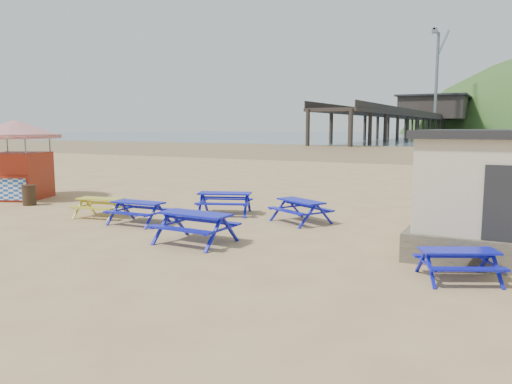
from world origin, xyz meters
The scene contains 13 objects.
ground centered at (0.00, 0.00, 0.00)m, with size 400.00×400.00×0.00m, color tan.
wet_sand centered at (0.00, 55.00, 0.00)m, with size 400.00×400.00×0.00m, color olive.
sea centered at (0.00, 170.00, 0.01)m, with size 400.00×400.00×0.00m, color #475966.
picnic_table_blue_a centered at (-0.32, 2.10, 0.41)m, with size 2.36×2.14×0.81m.
picnic_table_blue_b centered at (2.79, 1.91, 0.38)m, with size 2.30×2.16×0.76m.
picnic_table_blue_c centered at (7.74, 1.52, 0.40)m, with size 2.17×1.88×0.80m.
picnic_table_blue_d centered at (-1.95, -0.79, 0.37)m, with size 1.84×1.51×0.75m.
picnic_table_blue_e centered at (1.33, -2.26, 0.43)m, with size 2.11×1.73×0.86m.
picnic_table_blue_f centered at (8.19, -2.55, 0.33)m, with size 1.97×1.83×0.66m.
picnic_table_yellow centered at (-3.98, -0.45, 0.35)m, with size 1.85×1.59×0.69m.
ice_cream_kiosk centered at (-10.68, 1.32, 2.23)m, with size 5.15×5.15×3.54m.
litter_bin centered at (-8.62, 0.25, 0.43)m, with size 0.57×0.57×0.84m.
pier centered at (-17.99, 178.23, 5.46)m, with size 24.00×220.00×39.29m.
Camera 1 is at (9.08, -13.60, 3.23)m, focal length 35.00 mm.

